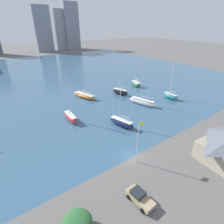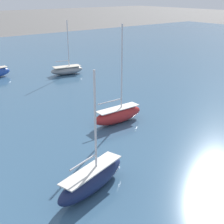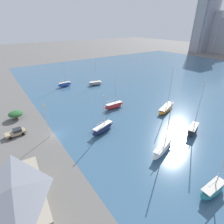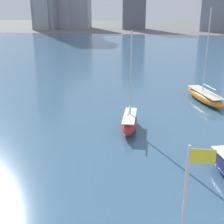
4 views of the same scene
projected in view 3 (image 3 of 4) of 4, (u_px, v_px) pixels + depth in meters
name	position (u px, v px, depth m)	size (l,w,h in m)	color
ground_plane	(55.00, 135.00, 44.63)	(500.00, 500.00, 0.00)	#605E5B
harbor_water	(205.00, 85.00, 80.24)	(180.00, 140.00, 0.00)	#385B7A
boat_shed	(16.00, 200.00, 25.51)	(14.25, 9.00, 5.07)	#9E937F
flag_pole	(46.00, 119.00, 41.71)	(1.24, 0.14, 9.09)	silver
yard_shrub	(16.00, 114.00, 51.71)	(3.98, 3.98, 2.39)	#4C3823
sailboat_gray	(95.00, 83.00, 80.24)	(3.59, 6.84, 10.33)	gray
sailboat_teal	(213.00, 189.00, 28.87)	(2.09, 6.22, 13.16)	#1E757F
sailboat_red	(114.00, 105.00, 58.14)	(1.85, 7.14, 11.99)	#B72828
sailboat_black	(193.00, 129.00, 44.81)	(4.08, 6.89, 14.13)	black
sailboat_white	(163.00, 147.00, 38.60)	(4.65, 9.89, 11.97)	white
sailboat_blue	(65.00, 84.00, 78.43)	(2.25, 6.42, 11.32)	#284CA8
sailboat_orange	(166.00, 108.00, 56.80)	(5.83, 10.74, 14.18)	orange
sailboat_navy	(103.00, 128.00, 45.53)	(3.91, 7.90, 10.08)	#19234C
parked_pickup_tan	(16.00, 132.00, 44.21)	(2.59, 4.80, 1.73)	tan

